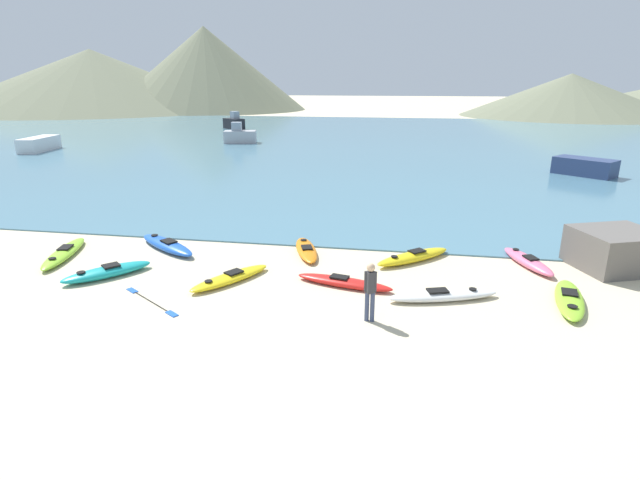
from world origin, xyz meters
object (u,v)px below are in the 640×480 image
(kayak_on_sand_5, at_px, (107,272))
(person_near_foreground, at_px, (370,288))
(shoreline_rock, at_px, (616,250))
(kayak_on_sand_9, at_px, (569,299))
(loose_paddle, at_px, (151,301))
(kayak_on_sand_3, at_px, (167,245))
(moored_boat_1, at_px, (585,167))
(kayak_on_sand_2, at_px, (528,261))
(kayak_on_sand_6, at_px, (344,282))
(kayak_on_sand_0, at_px, (230,278))
(kayak_on_sand_1, at_px, (64,253))
(kayak_on_sand_4, at_px, (443,295))
(moored_boat_3, at_px, (240,136))
(moored_boat_0, at_px, (234,123))
(kayak_on_sand_8, at_px, (413,257))
(kayak_on_sand_7, at_px, (306,250))
(moored_boat_2, at_px, (39,144))

(kayak_on_sand_5, distance_m, person_near_foreground, 9.02)
(shoreline_rock, bearing_deg, kayak_on_sand_9, -124.98)
(shoreline_rock, bearing_deg, loose_paddle, -159.50)
(kayak_on_sand_3, height_order, kayak_on_sand_9, kayak_on_sand_3)
(person_near_foreground, distance_m, moored_boat_1, 27.04)
(kayak_on_sand_2, bearing_deg, kayak_on_sand_6, -154.39)
(kayak_on_sand_0, relative_size, kayak_on_sand_1, 0.81)
(kayak_on_sand_4, relative_size, moored_boat_3, 0.99)
(kayak_on_sand_3, xyz_separation_m, moored_boat_1, (20.75, 19.30, 0.45))
(moored_boat_1, bearing_deg, kayak_on_sand_6, -122.02)
(moored_boat_0, bearing_deg, shoreline_rock, -57.00)
(kayak_on_sand_5, xyz_separation_m, moored_boat_1, (21.41, 22.27, 0.46))
(kayak_on_sand_6, relative_size, moored_boat_0, 0.96)
(kayak_on_sand_0, distance_m, loose_paddle, 2.60)
(kayak_on_sand_8, distance_m, moored_boat_1, 22.15)
(kayak_on_sand_9, xyz_separation_m, moored_boat_1, (6.91, 21.81, 0.49))
(kayak_on_sand_3, height_order, kayak_on_sand_6, kayak_on_sand_3)
(kayak_on_sand_0, height_order, kayak_on_sand_4, kayak_on_sand_4)
(moored_boat_3, bearing_deg, kayak_on_sand_3, -76.01)
(kayak_on_sand_7, distance_m, moored_boat_3, 34.76)
(moored_boat_1, distance_m, loose_paddle, 30.52)
(kayak_on_sand_1, distance_m, kayak_on_sand_3, 3.66)
(kayak_on_sand_1, height_order, kayak_on_sand_5, kayak_on_sand_5)
(kayak_on_sand_2, height_order, kayak_on_sand_7, kayak_on_sand_2)
(moored_boat_1, xyz_separation_m, loose_paddle, (-19.01, -23.86, -0.62))
(kayak_on_sand_8, distance_m, shoreline_rock, 6.88)
(kayak_on_sand_5, xyz_separation_m, kayak_on_sand_9, (14.50, 0.46, -0.04))
(moored_boat_1, relative_size, shoreline_rock, 1.57)
(kayak_on_sand_7, bearing_deg, kayak_on_sand_4, -35.36)
(kayak_on_sand_8, bearing_deg, moored_boat_1, 59.01)
(kayak_on_sand_1, relative_size, kayak_on_sand_5, 1.36)
(kayak_on_sand_6, distance_m, loose_paddle, 5.88)
(kayak_on_sand_3, bearing_deg, kayak_on_sand_6, -18.27)
(kayak_on_sand_4, distance_m, shoreline_rock, 7.08)
(kayak_on_sand_2, xyz_separation_m, moored_boat_2, (-37.44, 23.10, 0.50))
(kayak_on_sand_2, height_order, moored_boat_2, moored_boat_2)
(moored_boat_2, bearing_deg, shoreline_rock, -29.51)
(kayak_on_sand_0, relative_size, kayak_on_sand_5, 1.10)
(kayak_on_sand_2, distance_m, kayak_on_sand_8, 3.97)
(kayak_on_sand_5, xyz_separation_m, person_near_foreground, (8.83, -1.67, 0.78))
(kayak_on_sand_2, bearing_deg, kayak_on_sand_7, -179.80)
(kayak_on_sand_1, bearing_deg, moored_boat_1, 40.70)
(kayak_on_sand_0, relative_size, shoreline_rock, 1.14)
(kayak_on_sand_5, xyz_separation_m, moored_boat_0, (-13.24, 50.16, 0.67))
(kayak_on_sand_4, bearing_deg, kayak_on_sand_0, 177.95)
(kayak_on_sand_6, height_order, moored_boat_1, moored_boat_1)
(kayak_on_sand_4, distance_m, kayak_on_sand_7, 5.93)
(kayak_on_sand_2, distance_m, moored_boat_2, 44.00)
(moored_boat_0, bearing_deg, kayak_on_sand_4, -64.30)
(person_near_foreground, relative_size, moored_boat_2, 0.34)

